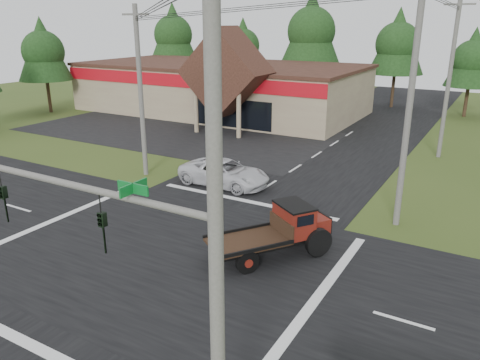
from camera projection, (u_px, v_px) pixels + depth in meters
The scene contains 18 objects.
ground at pixel (166, 252), 20.30m from camera, with size 120.00×120.00×0.00m, color #35491A.
road_ns at pixel (166, 252), 20.30m from camera, with size 12.00×120.00×0.02m, color black.
road_ew at pixel (166, 252), 20.30m from camera, with size 120.00×12.00×0.02m, color black.
parking_apron at pixel (175, 132), 42.51m from camera, with size 28.00×14.00×0.02m, color black.
cvs_building at pixel (221, 87), 51.11m from camera, with size 30.40×18.20×9.19m.
traffic_signal_mast at pixel (150, 271), 9.98m from camera, with size 8.12×0.24×7.00m.
utility_pole_nr at pixel (216, 237), 8.79m from camera, with size 2.00×0.30×11.00m.
utility_pole_nw at pixel (141, 92), 28.92m from camera, with size 2.00×0.30×10.50m.
utility_pole_ne at pixel (410, 105), 21.20m from camera, with size 2.00×0.30×11.50m.
utility_pole_n at pixel (449, 78), 32.75m from camera, with size 2.00×0.30×11.20m.
tree_row_a at pixel (173, 33), 64.73m from camera, with size 6.72×6.72×12.12m.
tree_row_b at pixel (243, 44), 62.08m from camera, with size 5.60×5.60×10.10m.
tree_row_c at pixel (311, 29), 55.89m from camera, with size 7.28×7.28×13.13m.
tree_row_d at pixel (398, 42), 52.42m from camera, with size 6.16×6.16×11.11m.
tree_row_e at pixel (473, 58), 47.43m from camera, with size 5.04×5.04×9.09m.
tree_side_w at pixel (43, 49), 49.69m from camera, with size 5.60×5.60×10.10m.
antique_flatbed_truck at pixel (272, 232), 19.59m from camera, with size 2.04×5.33×2.23m, color #5E180D, non-canonical shape.
white_pickup at pixel (224, 173), 28.39m from camera, with size 2.59×5.62×1.56m, color silver.
Camera 1 is at (11.88, -14.20, 9.47)m, focal length 35.00 mm.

